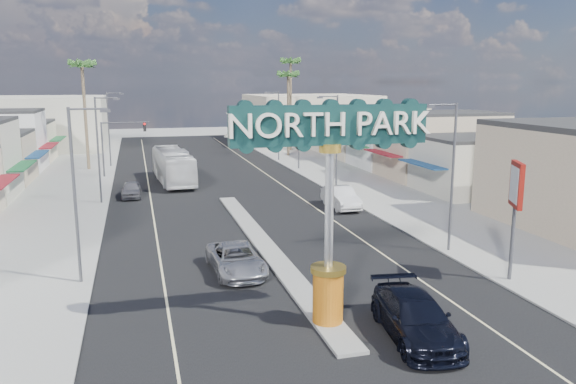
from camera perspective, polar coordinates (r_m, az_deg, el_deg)
ground at (r=50.81m, az=-6.41°, el=-0.53°), size 160.00×160.00×0.00m
road at (r=50.81m, az=-6.41°, el=-0.52°), size 20.00×120.00×0.01m
median_island at (r=35.52m, az=-2.37°, el=-5.44°), size 1.30×30.00×0.16m
sidewalk_left at (r=50.65m, az=-22.25°, el=-1.26°), size 8.00×120.00×0.12m
sidewalk_right at (r=54.66m, az=8.25°, el=0.31°), size 8.00×120.00×0.12m
storefront_row_right at (r=70.11m, az=11.62°, el=5.00°), size 12.00×42.00×6.00m
backdrop_far_left at (r=95.51m, az=-24.08°, el=6.44°), size 20.00×20.00×8.00m
backdrop_far_right at (r=98.92m, az=2.18°, el=7.52°), size 20.00×20.00×8.00m
gateway_sign at (r=22.88m, az=4.25°, el=0.35°), size 8.20×1.50×9.15m
traffic_signal_left at (r=63.50m, az=-16.74°, el=5.30°), size 5.09×0.45×6.00m
traffic_signal_right at (r=65.64m, az=-0.43°, el=5.94°), size 5.09×0.45×6.00m
streetlight_l_near at (r=29.79m, az=-20.59°, el=0.49°), size 2.03×0.22×9.00m
streetlight_l_mid at (r=49.56m, az=-18.57°, el=4.60°), size 2.03×0.22×9.00m
streetlight_l_far at (r=71.45m, az=-17.64°, el=6.48°), size 2.03×0.22×9.00m
streetlight_r_near at (r=34.67m, az=16.18°, el=2.17°), size 2.03×0.22×9.00m
streetlight_r_mid at (r=52.63m, az=4.81°, el=5.49°), size 2.03×0.22×9.00m
streetlight_r_far at (r=73.61m, az=-1.09°, el=7.12°), size 2.03×0.22×9.00m
palm_left_far at (r=69.43m, az=-20.18°, el=11.53°), size 2.60×2.60×13.10m
palm_right_mid at (r=77.96m, az=0.03°, el=11.41°), size 2.60×2.60×12.10m
palm_right_far at (r=84.30m, az=0.27°, el=12.60°), size 2.60×2.60×14.10m
suv_left at (r=30.70m, az=-5.30°, el=-6.81°), size 2.83×5.67×1.54m
suv_right at (r=23.72m, az=12.81°, el=-12.31°), size 3.19×6.27×1.74m
car_parked_left at (r=52.26m, az=-15.64°, el=0.24°), size 1.79×4.21×1.42m
car_parked_right at (r=46.25m, az=5.39°, el=-0.55°), size 1.91×5.35×1.76m
city_bus at (r=58.89m, az=-11.60°, el=2.62°), size 3.73×12.55×3.45m
bank_pylon_sign at (r=30.55m, az=22.15°, el=0.06°), size 0.99×1.86×6.15m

